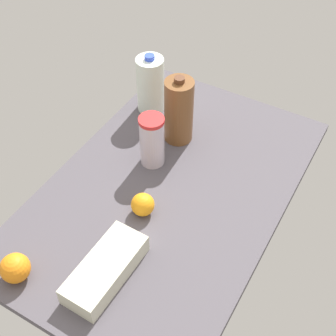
{
  "coord_description": "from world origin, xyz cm",
  "views": [
    {
      "loc": [
        -91.23,
        -52.76,
        123.43
      ],
      "look_at": [
        0.0,
        0.0,
        13.0
      ],
      "focal_mm": 50.0,
      "sensor_mm": 36.0,
      "label": 1
    }
  ],
  "objects_px": {
    "orange_near_front": "(143,205)",
    "tumbler_cup": "(152,141)",
    "milk_jug": "(150,84)",
    "orange_by_jug": "(15,268)",
    "egg_carton": "(106,269)",
    "chocolate_milk_jug": "(179,111)"
  },
  "relations": [
    {
      "from": "milk_jug",
      "to": "orange_near_front",
      "type": "relative_size",
      "value": 3.23
    },
    {
      "from": "egg_carton",
      "to": "orange_near_front",
      "type": "bearing_deg",
      "value": 8.42
    },
    {
      "from": "milk_jug",
      "to": "chocolate_milk_jug",
      "type": "bearing_deg",
      "value": -118.5
    },
    {
      "from": "egg_carton",
      "to": "milk_jug",
      "type": "distance_m",
      "value": 0.78
    },
    {
      "from": "chocolate_milk_jug",
      "to": "milk_jug",
      "type": "xyz_separation_m",
      "value": [
        0.1,
        0.18,
        -0.01
      ]
    },
    {
      "from": "chocolate_milk_jug",
      "to": "orange_near_front",
      "type": "xyz_separation_m",
      "value": [
        -0.37,
        -0.08,
        -0.09
      ]
    },
    {
      "from": "chocolate_milk_jug",
      "to": "milk_jug",
      "type": "height_order",
      "value": "chocolate_milk_jug"
    },
    {
      "from": "tumbler_cup",
      "to": "egg_carton",
      "type": "distance_m",
      "value": 0.49
    },
    {
      "from": "tumbler_cup",
      "to": "orange_near_front",
      "type": "xyz_separation_m",
      "value": [
        -0.22,
        -0.09,
        -0.06
      ]
    },
    {
      "from": "egg_carton",
      "to": "chocolate_milk_jug",
      "type": "bearing_deg",
      "value": 11.04
    },
    {
      "from": "tumbler_cup",
      "to": "milk_jug",
      "type": "relative_size",
      "value": 0.81
    },
    {
      "from": "tumbler_cup",
      "to": "orange_by_jug",
      "type": "height_order",
      "value": "tumbler_cup"
    },
    {
      "from": "tumbler_cup",
      "to": "milk_jug",
      "type": "height_order",
      "value": "milk_jug"
    },
    {
      "from": "orange_near_front",
      "to": "tumbler_cup",
      "type": "bearing_deg",
      "value": 23.74
    },
    {
      "from": "tumbler_cup",
      "to": "egg_carton",
      "type": "xyz_separation_m",
      "value": [
        -0.47,
        -0.13,
        -0.07
      ]
    },
    {
      "from": "chocolate_milk_jug",
      "to": "orange_near_front",
      "type": "relative_size",
      "value": 3.55
    },
    {
      "from": "chocolate_milk_jug",
      "to": "egg_carton",
      "type": "bearing_deg",
      "value": -170.05
    },
    {
      "from": "milk_jug",
      "to": "orange_near_front",
      "type": "bearing_deg",
      "value": -151.33
    },
    {
      "from": "orange_near_front",
      "to": "orange_by_jug",
      "type": "relative_size",
      "value": 0.87
    },
    {
      "from": "tumbler_cup",
      "to": "orange_near_front",
      "type": "bearing_deg",
      "value": -156.26
    },
    {
      "from": "egg_carton",
      "to": "milk_jug",
      "type": "relative_size",
      "value": 1.14
    },
    {
      "from": "orange_near_front",
      "to": "egg_carton",
      "type": "bearing_deg",
      "value": -172.66
    }
  ]
}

